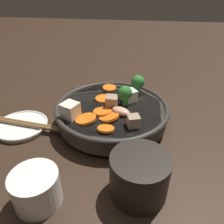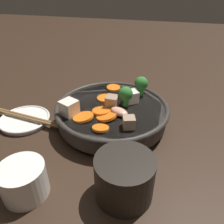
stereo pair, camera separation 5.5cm
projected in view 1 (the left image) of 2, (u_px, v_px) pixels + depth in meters
The scene contains 6 objects.
ground_plane at pixel (112, 123), 0.56m from camera, with size 3.00×3.00×0.00m, color black.
stirfry_bowl at pixel (112, 111), 0.54m from camera, with size 0.28×0.28×0.10m.
side_saucer at pixel (22, 126), 0.54m from camera, with size 0.13×0.13×0.01m.
tea_cup at pixel (36, 188), 0.35m from camera, with size 0.08×0.08×0.06m.
dark_mug at pixel (139, 175), 0.37m from camera, with size 0.12×0.10×0.08m.
chopsticks_pair at pixel (21, 122), 0.54m from camera, with size 0.04×0.21×0.01m.
Camera 1 is at (-0.46, -0.06, 0.32)m, focal length 35.00 mm.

